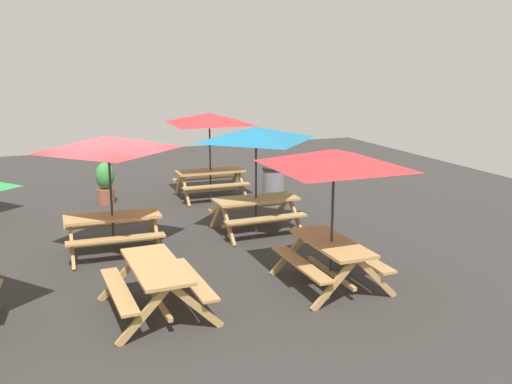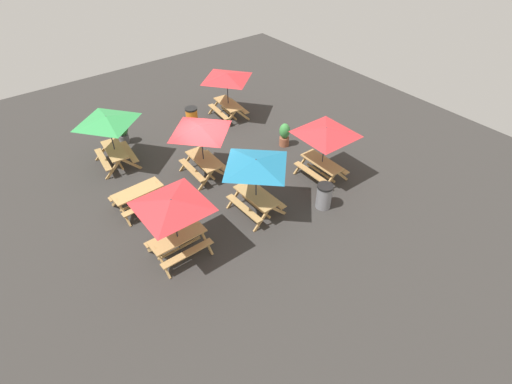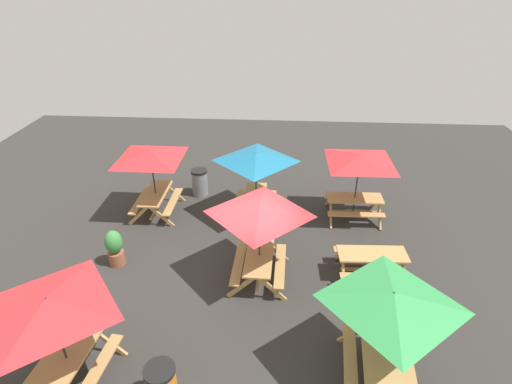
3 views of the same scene
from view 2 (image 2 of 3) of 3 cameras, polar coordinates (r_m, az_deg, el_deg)
name	(u,v)px [view 2 (image 2 of 3)]	position (r m, az deg, el deg)	size (l,w,h in m)	color
ground_plane	(213,172)	(16.62, -6.18, 2.83)	(25.14, 25.14, 0.00)	#33302D
picnic_table_0	(256,167)	(13.42, 0.00, 3.59)	(2.06, 2.06, 2.34)	tan
picnic_table_1	(138,195)	(15.12, -16.47, -0.39)	(1.59, 1.85, 0.81)	tan
picnic_table_2	(326,135)	(15.37, 9.92, 8.05)	(2.83, 2.83, 2.34)	tan
picnic_table_3	(172,207)	(12.09, -11.87, -2.15)	(2.83, 2.83, 2.34)	tan
picnic_table_4	(227,79)	(19.64, -4.16, 15.74)	(2.19, 2.19, 2.34)	tan
picnic_table_5	(201,132)	(15.45, -7.90, 8.45)	(2.05, 2.05, 2.34)	tan
picnic_table_6	(108,123)	(16.94, -20.44, 9.22)	(2.20, 2.20, 2.34)	tan
trash_bin_gray	(324,196)	(14.76, 9.69, -0.57)	(0.59, 0.59, 0.98)	gray
trash_bin_orange	(192,117)	(19.65, -9.15, 10.50)	(0.59, 0.59, 0.98)	orange
potted_plant_0	(284,134)	(17.97, 4.09, 8.22)	(0.47, 0.47, 1.09)	#935138
potted_plant_1	(122,131)	(19.07, -18.56, 8.24)	(0.55, 0.55, 1.08)	#59595B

